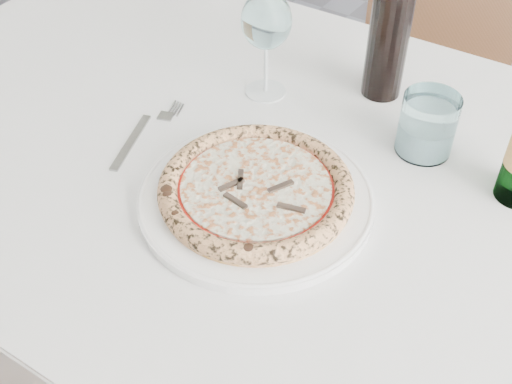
% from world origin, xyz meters
% --- Properties ---
extents(dining_table, '(1.62, 0.99, 0.76)m').
position_xyz_m(dining_table, '(0.11, 0.21, 0.68)').
color(dining_table, brown).
rests_on(dining_table, floor).
extents(chair_far, '(0.50, 0.50, 0.93)m').
position_xyz_m(chair_far, '(0.03, 1.05, 0.53)').
color(chair_far, brown).
rests_on(chair_far, floor).
extents(plate, '(0.34, 0.34, 0.02)m').
position_xyz_m(plate, '(0.11, 0.11, 0.76)').
color(plate, white).
rests_on(plate, dining_table).
extents(pizza, '(0.28, 0.28, 0.03)m').
position_xyz_m(pizza, '(0.11, 0.11, 0.78)').
color(pizza, tan).
rests_on(pizza, plate).
extents(fork, '(0.06, 0.20, 0.00)m').
position_xyz_m(fork, '(-0.13, 0.13, 0.76)').
color(fork, gray).
rests_on(fork, dining_table).
extents(wine_glass, '(0.08, 0.08, 0.19)m').
position_xyz_m(wine_glass, '(-0.04, 0.35, 0.89)').
color(wine_glass, silver).
rests_on(wine_glass, dining_table).
extents(tumbler, '(0.09, 0.09, 0.10)m').
position_xyz_m(tumbler, '(0.26, 0.36, 0.80)').
color(tumbler, white).
rests_on(tumbler, dining_table).
extents(wine_bottle, '(0.07, 0.07, 0.28)m').
position_xyz_m(wine_bottle, '(0.13, 0.46, 0.87)').
color(wine_bottle, black).
rests_on(wine_bottle, dining_table).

